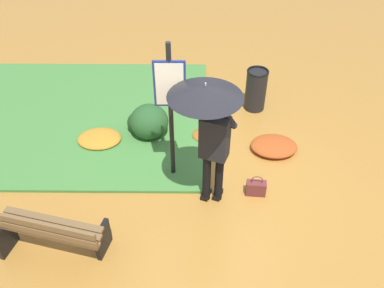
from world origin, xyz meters
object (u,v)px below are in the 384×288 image
object	(u,v)px
person_with_umbrella	(209,116)
handbag	(256,188)
trash_bin	(256,90)
info_sign_post	(170,99)
park_bench	(50,233)

from	to	relation	value
person_with_umbrella	handbag	xyz separation A→B (m)	(-0.75, -0.11, -1.42)
handbag	trash_bin	world-z (taller)	trash_bin
info_sign_post	trash_bin	world-z (taller)	info_sign_post
person_with_umbrella	trash_bin	world-z (taller)	person_with_umbrella
person_with_umbrella	info_sign_post	bearing A→B (deg)	-44.83
trash_bin	handbag	bearing A→B (deg)	84.28
info_sign_post	park_bench	bearing A→B (deg)	45.15
person_with_umbrella	handbag	distance (m)	1.61
person_with_umbrella	handbag	bearing A→B (deg)	-171.80
park_bench	trash_bin	size ratio (longest dim) A/B	1.71
info_sign_post	park_bench	distance (m)	2.36
handbag	trash_bin	size ratio (longest dim) A/B	0.44
info_sign_post	handbag	world-z (taller)	info_sign_post
park_bench	trash_bin	world-z (taller)	trash_bin
handbag	park_bench	size ratio (longest dim) A/B	0.26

